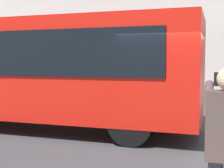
{
  "coord_description": "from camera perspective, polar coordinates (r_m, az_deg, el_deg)",
  "views": [
    {
      "loc": [
        -0.88,
        7.61,
        1.9
      ],
      "look_at": [
        1.64,
        0.05,
        1.34
      ],
      "focal_mm": 50.91,
      "sensor_mm": 36.0,
      "label": 1
    }
  ],
  "objects": [
    {
      "name": "ground_plane",
      "position": [
        7.89,
        11.64,
        -9.98
      ],
      "size": [
        60.0,
        60.0,
        0.0
      ],
      "primitive_type": "plane",
      "color": "#38383A"
    },
    {
      "name": "red_bus",
      "position": [
        9.26,
        -13.22,
        2.59
      ],
      "size": [
        9.05,
        2.54,
        3.08
      ],
      "color": "red",
      "rests_on": "ground_plane"
    }
  ]
}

